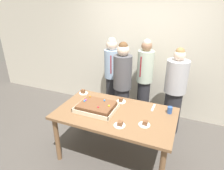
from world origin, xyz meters
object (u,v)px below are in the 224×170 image
(plated_slice_near_left, at_px, (83,92))
(plated_slice_near_right, at_px, (121,101))
(plated_slice_far_right, at_px, (120,124))
(plated_slice_far_left, at_px, (145,124))
(person_striped_tie_right, at_px, (174,92))
(cake_server_utensil, at_px, (153,108))
(drink_cup_nearest, at_px, (170,110))
(person_green_shirt_behind, at_px, (122,85))
(person_serving_front, at_px, (112,75))
(person_far_right_suit, at_px, (144,80))
(sheet_cake, at_px, (97,107))
(party_table, at_px, (115,118))

(plated_slice_near_left, xyz_separation_m, plated_slice_near_right, (0.70, -0.03, -0.00))
(plated_slice_near_left, distance_m, plated_slice_far_right, 1.11)
(plated_slice_near_right, distance_m, plated_slice_far_right, 0.63)
(plated_slice_far_left, distance_m, person_striped_tie_right, 1.17)
(plated_slice_near_left, xyz_separation_m, cake_server_utensil, (1.21, -0.02, -0.02))
(drink_cup_nearest, xyz_separation_m, person_green_shirt_behind, (-0.91, 0.53, 0.02))
(plated_slice_far_right, distance_m, person_serving_front, 1.67)
(person_far_right_suit, bearing_deg, person_green_shirt_behind, -18.48)
(person_striped_tie_right, bearing_deg, plated_slice_far_right, 21.42)
(cake_server_utensil, bearing_deg, person_striped_tie_right, 70.96)
(plated_slice_near_left, height_order, person_green_shirt_behind, person_green_shirt_behind)
(plated_slice_far_left, height_order, cake_server_utensil, plated_slice_far_left)
(sheet_cake, height_order, plated_slice_far_left, sheet_cake)
(cake_server_utensil, bearing_deg, plated_slice_near_left, 179.06)
(person_serving_front, height_order, person_striped_tie_right, person_serving_front)
(plated_slice_near_right, distance_m, cake_server_utensil, 0.51)
(person_far_right_suit, bearing_deg, party_table, 12.57)
(plated_slice_near_right, relative_size, person_far_right_suit, 0.09)
(sheet_cake, xyz_separation_m, plated_slice_near_left, (-0.45, 0.38, -0.02))
(sheet_cake, relative_size, plated_slice_near_left, 3.82)
(plated_slice_far_right, xyz_separation_m, person_striped_tie_right, (0.53, 1.28, -0.00))
(plated_slice_near_right, xyz_separation_m, plated_slice_far_right, (0.21, -0.60, -0.00))
(plated_slice_far_right, relative_size, person_far_right_suit, 0.09)
(plated_slice_far_left, distance_m, person_serving_front, 1.70)
(plated_slice_far_left, distance_m, drink_cup_nearest, 0.50)
(sheet_cake, distance_m, person_far_right_suit, 1.31)
(drink_cup_nearest, bearing_deg, plated_slice_near_right, 176.95)
(cake_server_utensil, xyz_separation_m, person_striped_tie_right, (0.23, 0.67, 0.01))
(plated_slice_near_left, xyz_separation_m, person_green_shirt_behind, (0.55, 0.45, 0.04))
(person_serving_front, bearing_deg, person_far_right_suit, 77.88)
(plated_slice_far_right, bearing_deg, person_serving_front, 116.32)
(sheet_cake, height_order, person_serving_front, person_serving_front)
(plated_slice_far_right, relative_size, person_striped_tie_right, 0.09)
(plated_slice_far_left, relative_size, person_serving_front, 0.09)
(plated_slice_near_right, height_order, drink_cup_nearest, drink_cup_nearest)
(cake_server_utensil, relative_size, person_serving_front, 0.12)
(person_serving_front, bearing_deg, person_striped_tie_right, 67.93)
(drink_cup_nearest, bearing_deg, sheet_cake, -163.04)
(plated_slice_near_right, xyz_separation_m, drink_cup_nearest, (0.75, -0.04, 0.03))
(drink_cup_nearest, bearing_deg, person_striped_tie_right, 90.99)
(person_far_right_suit, bearing_deg, plated_slice_near_left, -26.70)
(drink_cup_nearest, height_order, person_far_right_suit, person_far_right_suit)
(party_table, bearing_deg, plated_slice_near_left, 154.23)
(plated_slice_near_left, bearing_deg, person_far_right_suit, 45.43)
(plated_slice_far_left, distance_m, cake_server_utensil, 0.48)
(plated_slice_far_left, xyz_separation_m, person_far_right_suit, (-0.35, 1.36, 0.05))
(party_table, relative_size, plated_slice_near_right, 11.31)
(party_table, height_order, plated_slice_near_left, plated_slice_near_left)
(person_serving_front, relative_size, person_green_shirt_behind, 0.99)
(party_table, bearing_deg, drink_cup_nearest, 21.44)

